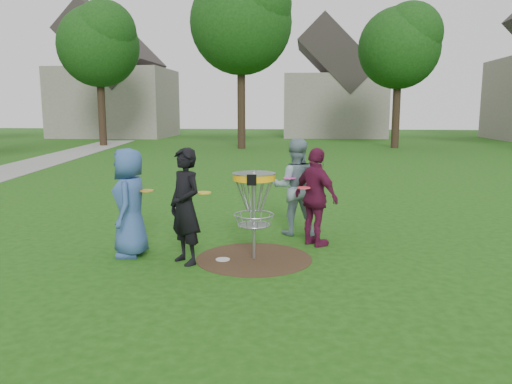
# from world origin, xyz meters

# --- Properties ---
(ground) EXTENTS (100.00, 100.00, 0.00)m
(ground) POSITION_xyz_m (0.00, 0.00, 0.00)
(ground) COLOR #19470F
(ground) RESTS_ON ground
(dirt_patch) EXTENTS (1.80, 1.80, 0.01)m
(dirt_patch) POSITION_xyz_m (0.00, 0.00, 0.00)
(dirt_patch) COLOR #47331E
(dirt_patch) RESTS_ON ground
(player_blue) EXTENTS (0.66, 0.90, 1.70)m
(player_blue) POSITION_xyz_m (-1.95, -0.01, 0.85)
(player_blue) COLOR #33538E
(player_blue) RESTS_ON ground
(player_black) EXTENTS (0.75, 0.74, 1.74)m
(player_black) POSITION_xyz_m (-0.99, -0.31, 0.87)
(player_black) COLOR black
(player_black) RESTS_ON ground
(player_grey) EXTENTS (0.90, 0.72, 1.77)m
(player_grey) POSITION_xyz_m (0.59, 1.62, 0.88)
(player_grey) COLOR gray
(player_grey) RESTS_ON ground
(player_maroon) EXTENTS (0.95, 1.00, 1.66)m
(player_maroon) POSITION_xyz_m (0.95, 0.87, 0.83)
(player_maroon) COLOR #5D1535
(player_maroon) RESTS_ON ground
(disc_on_grass) EXTENTS (0.22, 0.22, 0.02)m
(disc_on_grass) POSITION_xyz_m (-0.47, -0.13, 0.01)
(disc_on_grass) COLOR silver
(disc_on_grass) RESTS_ON ground
(disc_golf_basket) EXTENTS (0.66, 0.67, 1.38)m
(disc_golf_basket) POSITION_xyz_m (0.00, -0.00, 1.02)
(disc_golf_basket) COLOR #9EA0A5
(disc_golf_basket) RESTS_ON ground
(held_discs) EXTENTS (2.64, 1.81, 0.08)m
(held_discs) POSITION_xyz_m (-0.29, 0.45, 1.05)
(held_discs) COLOR orange
(held_discs) RESTS_ON ground
(tree_row) EXTENTS (51.20, 17.42, 9.90)m
(tree_row) POSITION_xyz_m (0.44, 20.67, 6.21)
(tree_row) COLOR #38281C
(tree_row) RESTS_ON ground
(house_row) EXTENTS (44.50, 10.65, 11.62)m
(house_row) POSITION_xyz_m (4.78, 33.07, 4.14)
(house_row) COLOR gray
(house_row) RESTS_ON ground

